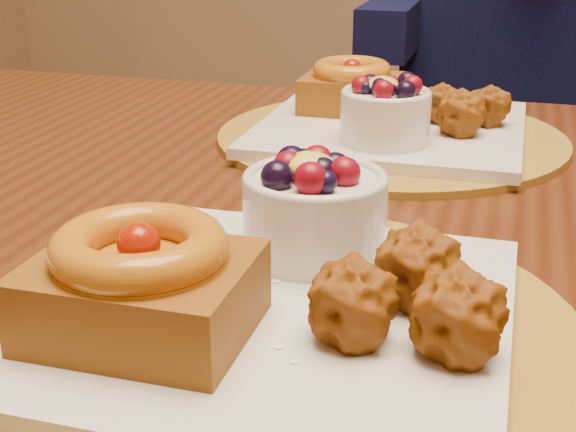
# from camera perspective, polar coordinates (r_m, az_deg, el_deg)

# --- Properties ---
(dining_table) EXTENTS (1.60, 0.90, 0.76)m
(dining_table) POSITION_cam_1_polar(r_m,az_deg,el_deg) (0.72, 4.13, -5.31)
(dining_table) COLOR #3A180A
(dining_table) RESTS_ON ground
(place_setting_near) EXTENTS (0.38, 0.38, 0.09)m
(place_setting_near) POSITION_cam_1_polar(r_m,az_deg,el_deg) (0.49, -1.37, -5.07)
(place_setting_near) COLOR brown
(place_setting_near) RESTS_ON dining_table
(place_setting_far) EXTENTS (0.38, 0.38, 0.09)m
(place_setting_far) POSITION_cam_1_polar(r_m,az_deg,el_deg) (0.88, 7.14, 6.82)
(place_setting_far) COLOR brown
(place_setting_far) RESTS_ON dining_table
(chair_far) EXTENTS (0.46, 0.46, 0.84)m
(chair_far) POSITION_cam_1_polar(r_m,az_deg,el_deg) (1.59, 15.93, 0.90)
(chair_far) COLOR black
(chair_far) RESTS_ON ground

